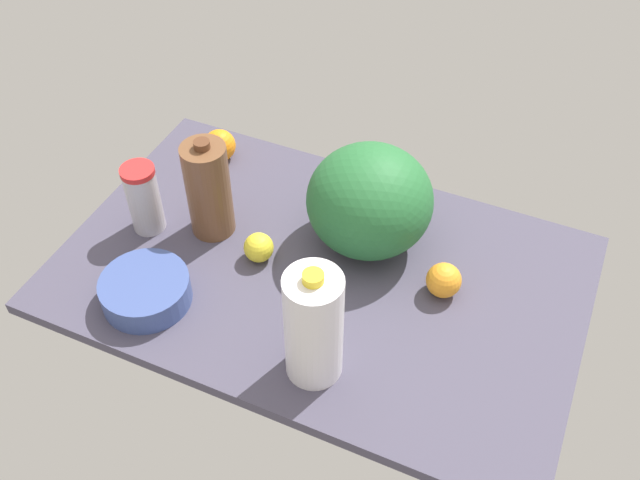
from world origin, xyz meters
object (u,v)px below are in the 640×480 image
at_px(mixing_bowl, 146,290).
at_px(orange_far_back, 444,280).
at_px(lemon_near_front, 259,247).
at_px(milk_jug, 314,327).
at_px(tumbler_cup, 144,198).
at_px(orange_by_jug, 220,145).
at_px(watermelon, 370,201).
at_px(chocolate_milk_jug, 208,189).

relative_size(mixing_bowl, orange_far_back, 2.50).
bearing_deg(lemon_near_front, milk_jug, 137.05).
distance_m(tumbler_cup, milk_jug, 0.58).
bearing_deg(milk_jug, orange_by_jug, -45.19).
bearing_deg(lemon_near_front, watermelon, -143.04).
bearing_deg(orange_by_jug, chocolate_milk_jug, 115.83).
height_order(watermelon, orange_far_back, watermelon).
height_order(watermelon, tumbler_cup, watermelon).
relative_size(lemon_near_front, orange_far_back, 0.89).
relative_size(chocolate_milk_jug, orange_by_jug, 3.07).
xyz_separation_m(milk_jug, orange_by_jug, (0.51, -0.51, -0.09)).
xyz_separation_m(milk_jug, chocolate_milk_jug, (0.39, -0.27, -0.01)).
distance_m(orange_by_jug, lemon_near_front, 0.39).
height_order(tumbler_cup, mixing_bowl, tumbler_cup).
height_order(orange_by_jug, lemon_near_front, orange_by_jug).
xyz_separation_m(tumbler_cup, lemon_near_front, (-0.30, -0.01, -0.06)).
xyz_separation_m(watermelon, orange_far_back, (-0.21, 0.08, -0.09)).
distance_m(orange_by_jug, orange_far_back, 0.72).
bearing_deg(watermelon, mixing_bowl, 44.40).
relative_size(tumbler_cup, lemon_near_front, 2.61).
bearing_deg(orange_by_jug, lemon_near_front, 132.89).
xyz_separation_m(mixing_bowl, chocolate_milk_jug, (-0.02, -0.26, 0.09)).
bearing_deg(chocolate_milk_jug, lemon_near_front, 163.25).
relative_size(watermelon, orange_far_back, 3.67).
xyz_separation_m(milk_jug, mixing_bowl, (0.41, -0.01, -0.11)).
bearing_deg(orange_far_back, tumbler_cup, 7.03).
xyz_separation_m(lemon_near_front, orange_far_back, (-0.42, -0.07, 0.00)).
bearing_deg(chocolate_milk_jug, watermelon, -162.48).
bearing_deg(milk_jug, orange_far_back, -120.92).
bearing_deg(lemon_near_front, orange_by_jug, -47.11).
relative_size(milk_jug, chocolate_milk_jug, 1.09).
bearing_deg(orange_far_back, watermelon, -21.53).
xyz_separation_m(watermelon, mixing_bowl, (0.38, 0.37, -0.10)).
height_order(milk_jug, orange_far_back, milk_jug).
bearing_deg(watermelon, orange_far_back, 158.47).
bearing_deg(lemon_near_front, chocolate_milk_jug, -16.75).
xyz_separation_m(mixing_bowl, lemon_near_front, (-0.17, -0.21, 0.00)).
height_order(milk_jug, lemon_near_front, milk_jug).
xyz_separation_m(watermelon, tumbler_cup, (0.51, 0.17, -0.04)).
xyz_separation_m(tumbler_cup, orange_by_jug, (-0.03, -0.30, -0.05)).
height_order(mixing_bowl, orange_by_jug, orange_by_jug).
bearing_deg(mixing_bowl, milk_jug, 178.24).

